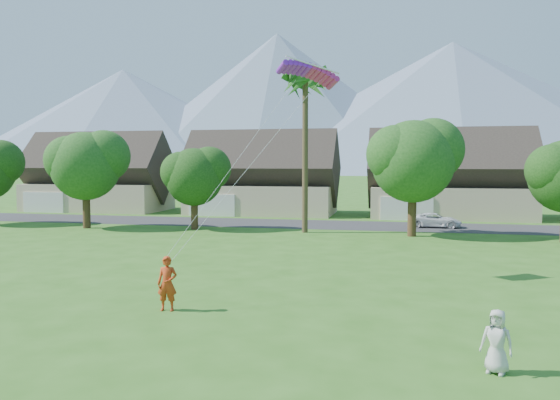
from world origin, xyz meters
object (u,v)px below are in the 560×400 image
(watcher, at_px, (497,341))
(parked_car, at_px, (435,220))
(kite_flyer, at_px, (167,284))
(parafoil_kite, at_px, (309,71))

(watcher, xyz_separation_m, parked_car, (0.58, 32.18, -0.23))
(kite_flyer, distance_m, parafoil_kite, 11.86)
(kite_flyer, distance_m, parked_car, 30.60)
(parked_car, relative_size, parafoil_kite, 1.40)
(kite_flyer, bearing_deg, parafoil_kite, 52.95)
(watcher, bearing_deg, parked_car, 112.86)
(parked_car, bearing_deg, parafoil_kite, 162.30)
(parked_car, bearing_deg, watcher, 179.92)
(watcher, xyz_separation_m, parafoil_kite, (-6.64, 10.78, 8.82))
(watcher, height_order, parked_car, watcher)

